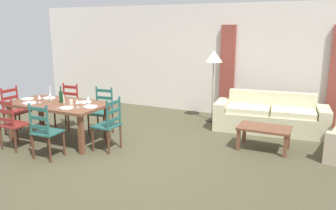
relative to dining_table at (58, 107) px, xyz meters
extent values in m
cube|color=#49462F|center=(1.55, 0.08, -0.67)|extent=(9.60, 9.60, 0.02)
cube|color=silver|center=(1.55, 3.38, 0.69)|extent=(9.60, 0.16, 2.70)
cube|color=brown|center=(2.37, 3.24, 0.44)|extent=(0.35, 0.08, 2.20)
cube|color=brown|center=(0.00, 0.00, 0.06)|extent=(1.90, 0.96, 0.05)
cube|color=brown|center=(-0.85, -0.38, -0.31)|extent=(0.08, 0.08, 0.70)
cube|color=brown|center=(0.85, -0.38, -0.31)|extent=(0.08, 0.08, 0.70)
cube|color=brown|center=(-0.85, 0.38, -0.31)|extent=(0.08, 0.08, 0.70)
cube|color=brown|center=(0.85, 0.38, -0.31)|extent=(0.08, 0.08, 0.70)
cube|color=maroon|center=(-0.41, -0.66, -0.22)|extent=(0.43, 0.41, 0.03)
cylinder|color=#522F1F|center=(-0.59, -0.49, -0.45)|extent=(0.04, 0.04, 0.43)
cylinder|color=#522F1F|center=(-0.23, -0.49, -0.45)|extent=(0.04, 0.04, 0.43)
cylinder|color=#522F1F|center=(-0.59, -0.83, -0.45)|extent=(0.04, 0.04, 0.43)
cylinder|color=#522F1F|center=(-0.23, -0.83, -0.45)|extent=(0.04, 0.04, 0.43)
cylinder|color=maroon|center=(-0.23, -0.83, 0.05)|extent=(0.04, 0.04, 0.50)
cube|color=maroon|center=(-0.41, -0.83, -0.08)|extent=(0.38, 0.03, 0.06)
cube|color=maroon|center=(-0.41, -0.83, 0.07)|extent=(0.38, 0.03, 0.06)
cube|color=maroon|center=(-0.41, -0.83, 0.22)|extent=(0.38, 0.03, 0.06)
cube|color=#265950|center=(0.45, -0.74, -0.22)|extent=(0.43, 0.41, 0.03)
cylinder|color=#522F1F|center=(0.26, -0.57, -0.45)|extent=(0.04, 0.04, 0.43)
cylinder|color=#522F1F|center=(0.62, -0.56, -0.45)|extent=(0.04, 0.04, 0.43)
cylinder|color=#522F1F|center=(0.27, -0.91, -0.45)|extent=(0.04, 0.04, 0.43)
cylinder|color=#522F1F|center=(0.63, -0.90, -0.45)|extent=(0.04, 0.04, 0.43)
cylinder|color=#265950|center=(0.27, -0.91, 0.05)|extent=(0.04, 0.04, 0.50)
cylinder|color=#265950|center=(0.63, -0.90, 0.05)|extent=(0.04, 0.04, 0.50)
cube|color=#265950|center=(0.45, -0.91, -0.08)|extent=(0.38, 0.04, 0.06)
cube|color=#265950|center=(0.45, -0.91, 0.07)|extent=(0.38, 0.04, 0.06)
cube|color=#265950|center=(0.45, -0.91, 0.22)|extent=(0.38, 0.04, 0.06)
cube|color=maroon|center=(-0.45, 0.70, -0.22)|extent=(0.43, 0.42, 0.03)
cylinder|color=#522F1F|center=(-0.26, 0.54, -0.45)|extent=(0.04, 0.04, 0.43)
cylinder|color=#522F1F|center=(-0.62, 0.53, -0.45)|extent=(0.04, 0.04, 0.43)
cylinder|color=#522F1F|center=(-0.27, 0.88, -0.45)|extent=(0.04, 0.04, 0.43)
cylinder|color=#522F1F|center=(-0.63, 0.87, -0.45)|extent=(0.04, 0.04, 0.43)
cylinder|color=maroon|center=(-0.27, 0.88, 0.05)|extent=(0.04, 0.04, 0.50)
cylinder|color=maroon|center=(-0.63, 0.87, 0.05)|extent=(0.04, 0.04, 0.50)
cube|color=maroon|center=(-0.45, 0.87, -0.08)|extent=(0.38, 0.04, 0.06)
cube|color=maroon|center=(-0.45, 0.87, 0.07)|extent=(0.38, 0.04, 0.06)
cube|color=maroon|center=(-0.45, 0.87, 0.22)|extent=(0.38, 0.04, 0.06)
cube|color=#215A4F|center=(0.48, 0.67, -0.22)|extent=(0.45, 0.43, 0.03)
cylinder|color=#522F1F|center=(0.67, 0.52, -0.45)|extent=(0.04, 0.04, 0.43)
cylinder|color=#522F1F|center=(0.31, 0.49, -0.45)|extent=(0.04, 0.04, 0.43)
cylinder|color=#522F1F|center=(0.64, 0.86, -0.45)|extent=(0.04, 0.04, 0.43)
cylinder|color=#522F1F|center=(0.28, 0.83, -0.45)|extent=(0.04, 0.04, 0.43)
cylinder|color=#215A4F|center=(0.64, 0.86, 0.05)|extent=(0.04, 0.04, 0.50)
cylinder|color=#215A4F|center=(0.28, 0.83, 0.05)|extent=(0.04, 0.04, 0.50)
cube|color=#215A4F|center=(0.46, 0.84, -0.08)|extent=(0.38, 0.05, 0.06)
cube|color=#215A4F|center=(0.46, 0.84, 0.07)|extent=(0.38, 0.05, 0.06)
cube|color=#215A4F|center=(0.46, 0.84, 0.22)|extent=(0.38, 0.05, 0.06)
cube|color=maroon|center=(-1.13, 0.01, -0.22)|extent=(0.41, 0.43, 0.03)
cylinder|color=#522F1F|center=(-0.95, 0.18, -0.45)|extent=(0.04, 0.04, 0.43)
cylinder|color=#522F1F|center=(-0.96, -0.18, -0.45)|extent=(0.04, 0.04, 0.43)
cylinder|color=#522F1F|center=(-1.29, 0.19, -0.45)|extent=(0.04, 0.04, 0.43)
cylinder|color=#522F1F|center=(-1.30, -0.17, -0.45)|extent=(0.04, 0.04, 0.43)
cylinder|color=maroon|center=(-1.29, 0.19, 0.05)|extent=(0.04, 0.04, 0.50)
cylinder|color=maroon|center=(-1.30, -0.17, 0.05)|extent=(0.04, 0.04, 0.50)
cube|color=maroon|center=(-1.30, 0.01, -0.08)|extent=(0.04, 0.38, 0.06)
cube|color=maroon|center=(-1.30, 0.01, 0.07)|extent=(0.04, 0.38, 0.06)
cube|color=maroon|center=(-1.30, 0.01, 0.22)|extent=(0.04, 0.38, 0.06)
cube|color=#225650|center=(1.11, 0.00, -0.22)|extent=(0.41, 0.43, 0.03)
cylinder|color=#522F1F|center=(0.93, -0.18, -0.45)|extent=(0.04, 0.04, 0.43)
cylinder|color=#522F1F|center=(0.95, 0.18, -0.45)|extent=(0.04, 0.04, 0.43)
cylinder|color=#522F1F|center=(1.27, -0.19, -0.45)|extent=(0.04, 0.04, 0.43)
cylinder|color=#522F1F|center=(1.29, 0.17, -0.45)|extent=(0.04, 0.04, 0.43)
cylinder|color=#225650|center=(1.27, -0.19, 0.05)|extent=(0.04, 0.04, 0.50)
cylinder|color=#225650|center=(1.29, 0.17, 0.05)|extent=(0.04, 0.04, 0.50)
cube|color=#225650|center=(1.28, -0.01, -0.08)|extent=(0.04, 0.38, 0.06)
cube|color=#225650|center=(1.28, -0.01, 0.07)|extent=(0.04, 0.38, 0.06)
cube|color=#225650|center=(1.28, -0.01, 0.22)|extent=(0.04, 0.38, 0.06)
cylinder|color=white|center=(-0.45, -0.25, 0.10)|extent=(0.24, 0.24, 0.02)
cube|color=silver|center=(-0.60, -0.25, 0.09)|extent=(0.03, 0.17, 0.01)
cylinder|color=white|center=(0.45, -0.25, 0.10)|extent=(0.24, 0.24, 0.02)
cube|color=silver|center=(0.30, -0.25, 0.09)|extent=(0.02, 0.17, 0.01)
cylinder|color=white|center=(-0.45, 0.25, 0.10)|extent=(0.24, 0.24, 0.02)
cube|color=silver|center=(-0.60, 0.25, 0.09)|extent=(0.02, 0.17, 0.01)
cylinder|color=white|center=(0.45, 0.25, 0.10)|extent=(0.24, 0.24, 0.02)
cube|color=silver|center=(0.30, 0.25, 0.09)|extent=(0.02, 0.17, 0.01)
cylinder|color=white|center=(-0.78, 0.00, 0.10)|extent=(0.24, 0.24, 0.02)
cube|color=silver|center=(-0.93, 0.00, 0.09)|extent=(0.02, 0.17, 0.01)
cylinder|color=white|center=(0.78, 0.00, 0.10)|extent=(0.24, 0.24, 0.02)
cube|color=silver|center=(0.63, 0.00, 0.09)|extent=(0.02, 0.17, 0.01)
cylinder|color=#143819|center=(0.05, 0.06, 0.20)|extent=(0.07, 0.07, 0.22)
cylinder|color=#143819|center=(0.05, 0.06, 0.35)|extent=(0.02, 0.02, 0.08)
cylinder|color=black|center=(0.05, 0.06, 0.39)|extent=(0.03, 0.03, 0.02)
cylinder|color=white|center=(-0.32, -0.13, 0.09)|extent=(0.06, 0.06, 0.01)
cylinder|color=white|center=(-0.32, -0.13, 0.13)|extent=(0.01, 0.01, 0.07)
cone|color=white|center=(-0.32, -0.13, 0.21)|extent=(0.06, 0.06, 0.08)
cylinder|color=white|center=(0.58, -0.12, 0.09)|extent=(0.06, 0.06, 0.01)
cylinder|color=white|center=(0.58, -0.12, 0.13)|extent=(0.01, 0.01, 0.07)
cone|color=white|center=(0.58, -0.12, 0.21)|extent=(0.06, 0.06, 0.08)
cylinder|color=white|center=(-0.30, 0.12, 0.09)|extent=(0.06, 0.06, 0.01)
cylinder|color=white|center=(-0.30, 0.12, 0.13)|extent=(0.01, 0.01, 0.07)
cone|color=white|center=(-0.30, 0.12, 0.21)|extent=(0.06, 0.06, 0.08)
cylinder|color=white|center=(0.61, 0.15, 0.09)|extent=(0.06, 0.06, 0.01)
cylinder|color=white|center=(0.61, 0.15, 0.13)|extent=(0.01, 0.01, 0.07)
cone|color=white|center=(0.61, 0.15, 0.21)|extent=(0.06, 0.06, 0.08)
cylinder|color=beige|center=(0.32, 0.02, 0.13)|extent=(0.07, 0.07, 0.09)
cylinder|color=#998C66|center=(-0.18, 0.02, 0.11)|extent=(0.05, 0.05, 0.04)
cylinder|color=white|center=(-0.18, 0.02, 0.26)|extent=(0.02, 0.02, 0.26)
cylinder|color=#998C66|center=(0.20, -0.04, 0.11)|extent=(0.05, 0.05, 0.04)
cylinder|color=white|center=(0.20, -0.04, 0.20)|extent=(0.02, 0.02, 0.15)
cube|color=beige|center=(3.57, 2.37, -0.46)|extent=(1.88, 1.00, 0.40)
cube|color=beige|center=(3.53, 2.66, -0.26)|extent=(1.81, 0.40, 0.80)
cube|color=beige|center=(4.58, 2.48, -0.37)|extent=(0.33, 0.82, 0.58)
cube|color=beige|center=(2.55, 2.25, -0.37)|extent=(0.33, 0.82, 0.58)
cube|color=beige|center=(4.02, 2.37, -0.20)|extent=(0.93, 0.73, 0.12)
cube|color=beige|center=(3.12, 2.27, -0.20)|extent=(0.93, 0.73, 0.12)
cube|color=brown|center=(3.65, 1.22, -0.26)|extent=(0.90, 0.56, 0.04)
cube|color=brown|center=(3.25, 0.99, -0.47)|extent=(0.06, 0.06, 0.38)
cube|color=brown|center=(4.05, 0.99, -0.47)|extent=(0.06, 0.06, 0.38)
cube|color=brown|center=(3.25, 1.45, -0.47)|extent=(0.06, 0.06, 0.38)
cube|color=brown|center=(4.05, 1.45, -0.47)|extent=(0.06, 0.06, 0.38)
cylinder|color=#332D28|center=(2.22, 2.62, -0.65)|extent=(0.28, 0.28, 0.03)
cylinder|color=gray|center=(2.22, 2.62, 0.04)|extent=(0.03, 0.03, 1.35)
cone|color=beige|center=(2.22, 2.62, 0.85)|extent=(0.40, 0.40, 0.26)
camera|label=1|loc=(4.58, -4.73, 1.51)|focal=36.16mm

